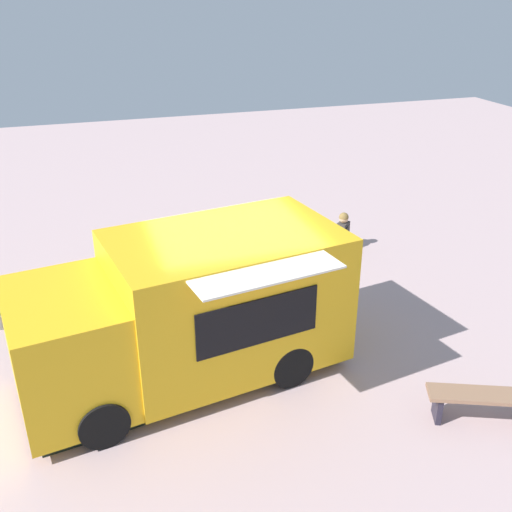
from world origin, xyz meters
TOP-DOWN VIEW (x-y plane):
  - ground_plane at (0.00, 0.00)m, footprint 40.00×40.00m
  - food_truck at (-0.47, 0.81)m, footprint 3.30×5.45m
  - person_customer at (3.36, -3.75)m, footprint 0.71×0.73m
  - planter_flowering_near at (2.19, 3.94)m, footprint 0.65×0.65m
  - planter_flowering_far at (3.44, -1.86)m, footprint 0.44×0.44m
  - plaza_bench at (-2.99, -3.05)m, footprint 1.04×1.73m

SIDE VIEW (x-z plane):
  - ground_plane at x=0.00m, z-range 0.00..0.00m
  - planter_flowering_far at x=3.44m, z-range 0.00..0.72m
  - person_customer at x=3.36m, z-range -0.09..0.84m
  - plaza_bench at x=-2.99m, z-range 0.13..0.63m
  - planter_flowering_near at x=2.19m, z-range 0.02..0.84m
  - food_truck at x=-0.47m, z-range -0.05..2.33m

